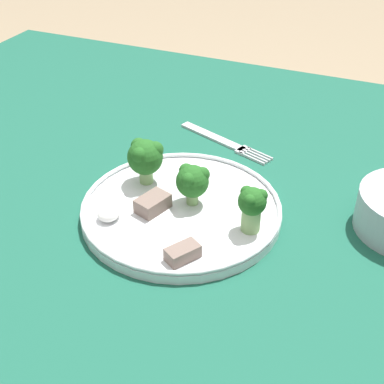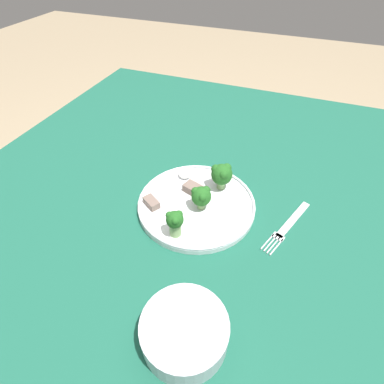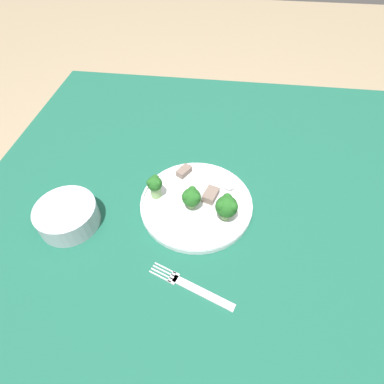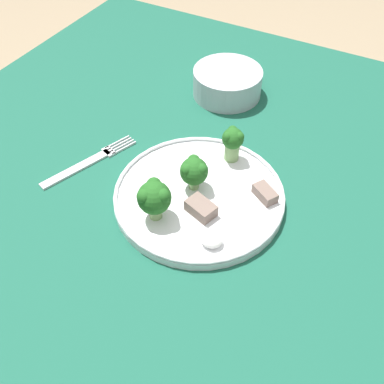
% 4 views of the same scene
% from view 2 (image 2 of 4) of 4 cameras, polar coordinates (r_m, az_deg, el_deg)
% --- Properties ---
extents(ground_plane, '(8.00, 8.00, 0.00)m').
position_cam_2_polar(ground_plane, '(1.31, 0.28, -23.11)').
color(ground_plane, '#9E896B').
extents(table, '(1.12, 1.19, 0.72)m').
position_cam_2_polar(table, '(0.77, 0.44, -3.97)').
color(table, '#195642').
rests_on(table, ground_plane).
extents(dinner_plate, '(0.26, 0.26, 0.02)m').
position_cam_2_polar(dinner_plate, '(0.66, 0.85, -2.28)').
color(dinner_plate, white).
rests_on(dinner_plate, table).
extents(fork, '(0.08, 0.17, 0.00)m').
position_cam_2_polar(fork, '(0.66, 17.78, -6.15)').
color(fork, silver).
rests_on(fork, table).
extents(cream_bowl, '(0.13, 0.13, 0.05)m').
position_cam_2_polar(cream_bowl, '(0.49, -1.42, -25.14)').
color(cream_bowl, '#B7BCC6').
rests_on(cream_bowl, table).
extents(broccoli_floret_near_rim_left, '(0.04, 0.03, 0.06)m').
position_cam_2_polar(broccoli_floret_near_rim_left, '(0.58, -3.28, -5.61)').
color(broccoli_floret_near_rim_left, '#7FA866').
rests_on(broccoli_floret_near_rim_left, dinner_plate).
extents(broccoli_floret_center_left, '(0.04, 0.04, 0.06)m').
position_cam_2_polar(broccoli_floret_center_left, '(0.63, 1.78, -0.78)').
color(broccoli_floret_center_left, '#7FA866').
rests_on(broccoli_floret_center_left, dinner_plate).
extents(broccoli_floret_back_left, '(0.05, 0.05, 0.06)m').
position_cam_2_polar(broccoli_floret_back_left, '(0.68, 5.69, 3.40)').
color(broccoli_floret_back_left, '#7FA866').
rests_on(broccoli_floret_back_left, dinner_plate).
extents(meat_slice_front_slice, '(0.04, 0.04, 0.02)m').
position_cam_2_polar(meat_slice_front_slice, '(0.66, -7.74, -2.00)').
color(meat_slice_front_slice, '#756056').
rests_on(meat_slice_front_slice, dinner_plate).
extents(meat_slice_middle_slice, '(0.05, 0.04, 0.02)m').
position_cam_2_polar(meat_slice_middle_slice, '(0.68, 0.25, 0.61)').
color(meat_slice_middle_slice, '#756056').
rests_on(meat_slice_middle_slice, dinner_plate).
extents(sauce_dollop, '(0.03, 0.03, 0.02)m').
position_cam_2_polar(sauce_dollop, '(0.72, -1.41, 3.40)').
color(sauce_dollop, white).
rests_on(sauce_dollop, dinner_plate).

